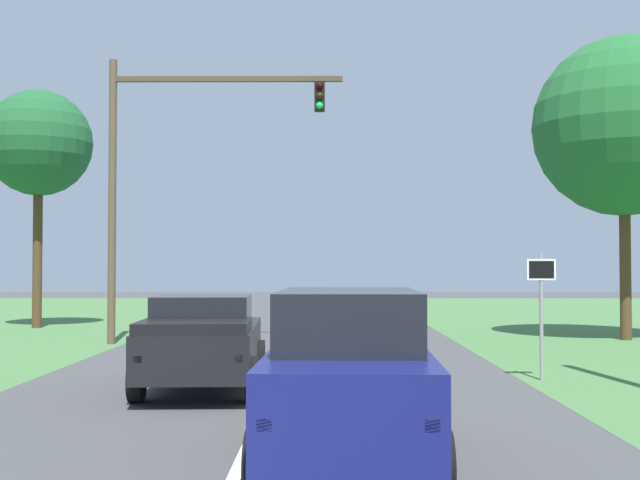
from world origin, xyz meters
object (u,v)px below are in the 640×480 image
(oak_tree_right, at_px, (624,127))
(traffic_light, at_px, (168,159))
(red_suv_near, at_px, (349,375))
(extra_tree_1, at_px, (39,144))
(pickup_truck_lead, at_px, (203,341))
(keep_moving_sign, at_px, (541,299))

(oak_tree_right, bearing_deg, traffic_light, -173.89)
(red_suv_near, relative_size, extra_tree_1, 0.51)
(pickup_truck_lead, bearing_deg, keep_moving_sign, 11.29)
(traffic_light, relative_size, keep_moving_sign, 3.28)
(red_suv_near, bearing_deg, pickup_truck_lead, 113.39)
(traffic_light, distance_m, keep_moving_sign, 12.86)
(red_suv_near, distance_m, oak_tree_right, 20.19)
(extra_tree_1, bearing_deg, traffic_light, -46.57)
(traffic_light, xyz_separation_m, oak_tree_right, (14.48, 1.55, 1.22))
(pickup_truck_lead, bearing_deg, red_suv_near, -66.61)
(red_suv_near, height_order, keep_moving_sign, keep_moving_sign)
(red_suv_near, bearing_deg, extra_tree_1, 117.35)
(pickup_truck_lead, distance_m, oak_tree_right, 17.23)
(pickup_truck_lead, xyz_separation_m, keep_moving_sign, (6.85, 1.37, 0.75))
(oak_tree_right, bearing_deg, red_suv_near, -119.00)
(pickup_truck_lead, bearing_deg, oak_tree_right, 42.07)
(extra_tree_1, bearing_deg, keep_moving_sign, -43.00)
(red_suv_near, relative_size, traffic_light, 0.53)
(oak_tree_right, bearing_deg, pickup_truck_lead, -137.93)
(red_suv_near, relative_size, oak_tree_right, 0.47)
(pickup_truck_lead, relative_size, extra_tree_1, 0.57)
(red_suv_near, bearing_deg, traffic_light, 108.37)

